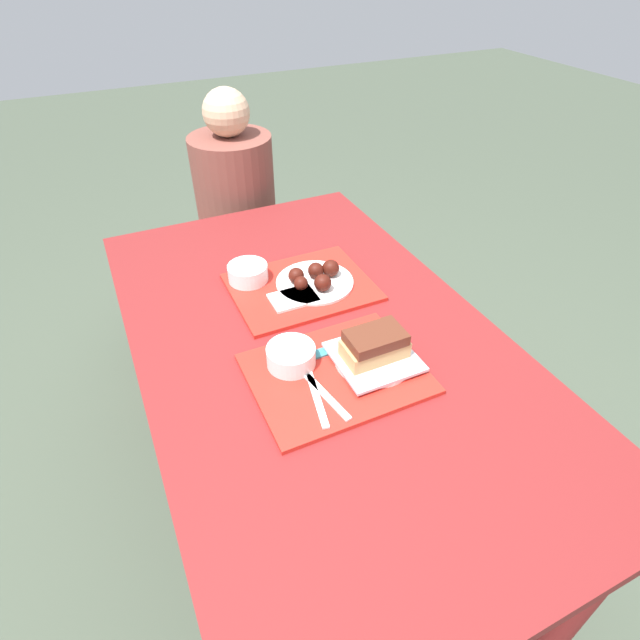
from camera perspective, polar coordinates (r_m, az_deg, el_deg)
name	(u,v)px	position (r m, az deg, el deg)	size (l,w,h in m)	color
ground_plane	(318,494)	(1.86, -0.22, -19.31)	(12.00, 12.00, 0.00)	#424C3D
picnic_table	(318,362)	(1.36, -0.28, -4.81)	(0.90, 1.54, 0.73)	maroon
picnic_bench_far	(225,266)	(2.27, -10.80, 6.08)	(0.86, 0.28, 0.45)	maroon
tray_near	(336,374)	(1.19, 1.84, -6.14)	(0.40, 0.32, 0.01)	red
tray_far	(301,287)	(1.46, -2.15, 3.78)	(0.40, 0.32, 0.01)	red
bowl_coleslaw_near	(291,355)	(1.19, -3.33, -4.02)	(0.12, 0.12, 0.05)	white
brisket_sandwich_plate	(374,350)	(1.20, 6.23, -3.41)	(0.19, 0.19, 0.09)	white
plastic_fork_near	(317,399)	(1.12, -0.35, -8.97)	(0.05, 0.17, 0.00)	white
plastic_knife_near	(326,396)	(1.13, 0.68, -8.63)	(0.05, 0.17, 0.00)	white
condiment_packet	(321,353)	(1.23, 0.07, -3.80)	(0.04, 0.03, 0.01)	teal
bowl_coleslaw_far	(248,272)	(1.48, -8.25, 5.47)	(0.12, 0.12, 0.05)	white
wings_plate_far	(315,278)	(1.45, -0.55, 4.79)	(0.23, 0.23, 0.06)	white
napkin_far	(295,298)	(1.40, -2.93, 2.54)	(0.13, 0.09, 0.01)	white
person_seated_across	(235,189)	(2.13, -9.71, 14.52)	(0.32, 0.32, 0.67)	brown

